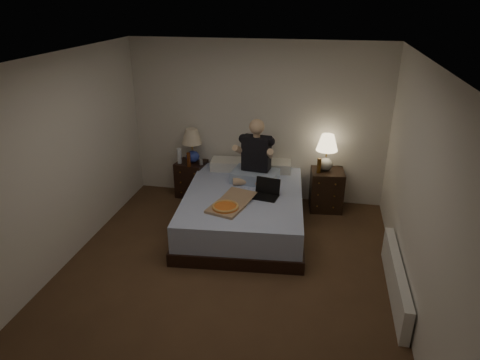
% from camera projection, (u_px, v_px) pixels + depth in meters
% --- Properties ---
extents(floor, '(4.00, 4.50, 0.00)m').
position_uv_depth(floor, '(225.00, 274.00, 5.13)').
color(floor, brown).
rests_on(floor, ground).
extents(ceiling, '(4.00, 4.50, 0.00)m').
position_uv_depth(ceiling, '(222.00, 60.00, 4.13)').
color(ceiling, white).
rests_on(ceiling, ground).
extents(wall_back, '(4.00, 0.00, 2.50)m').
position_uv_depth(wall_back, '(257.00, 123.00, 6.65)').
color(wall_back, silver).
rests_on(wall_back, ground).
extents(wall_front, '(4.00, 0.00, 2.50)m').
position_uv_depth(wall_front, '(140.00, 322.00, 2.61)').
color(wall_front, silver).
rests_on(wall_front, ground).
extents(wall_left, '(0.00, 4.50, 2.50)m').
position_uv_depth(wall_left, '(57.00, 166.00, 4.99)').
color(wall_left, silver).
rests_on(wall_left, ground).
extents(wall_right, '(0.00, 4.50, 2.50)m').
position_uv_depth(wall_right, '(418.00, 194.00, 4.28)').
color(wall_right, silver).
rests_on(wall_right, ground).
extents(bed, '(1.80, 2.29, 0.54)m').
position_uv_depth(bed, '(244.00, 210.00, 6.09)').
color(bed, '#5E78BD').
rests_on(bed, floor).
extents(nightstand_left, '(0.50, 0.46, 0.59)m').
position_uv_depth(nightstand_left, '(192.00, 179.00, 7.04)').
color(nightstand_left, black).
rests_on(nightstand_left, floor).
extents(nightstand_right, '(0.53, 0.49, 0.63)m').
position_uv_depth(nightstand_right, '(326.00, 190.00, 6.58)').
color(nightstand_right, black).
rests_on(nightstand_right, floor).
extents(lamp_left, '(0.38, 0.38, 0.56)m').
position_uv_depth(lamp_left, '(192.00, 146.00, 6.81)').
color(lamp_left, '#2A3C9C').
rests_on(lamp_left, nightstand_left).
extents(lamp_right, '(0.34, 0.34, 0.56)m').
position_uv_depth(lamp_right, '(326.00, 153.00, 6.38)').
color(lamp_right, gray).
rests_on(lamp_right, nightstand_right).
extents(water_bottle, '(0.07, 0.07, 0.25)m').
position_uv_depth(water_bottle, '(179.00, 156.00, 6.83)').
color(water_bottle, silver).
rests_on(water_bottle, nightstand_left).
extents(soda_can, '(0.07, 0.07, 0.10)m').
position_uv_depth(soda_can, '(201.00, 162.00, 6.80)').
color(soda_can, '#B5B5B0').
rests_on(soda_can, nightstand_left).
extents(beer_bottle_left, '(0.06, 0.06, 0.23)m').
position_uv_depth(beer_bottle_left, '(189.00, 160.00, 6.70)').
color(beer_bottle_left, '#4F220B').
rests_on(beer_bottle_left, nightstand_left).
extents(beer_bottle_right, '(0.06, 0.06, 0.23)m').
position_uv_depth(beer_bottle_right, '(319.00, 166.00, 6.35)').
color(beer_bottle_right, '#4F2E0B').
rests_on(beer_bottle_right, nightstand_right).
extents(person, '(0.72, 0.60, 0.93)m').
position_uv_depth(person, '(256.00, 151.00, 6.16)').
color(person, black).
rests_on(person, bed).
extents(laptop, '(0.38, 0.34, 0.24)m').
position_uv_depth(laptop, '(265.00, 190.00, 5.78)').
color(laptop, black).
rests_on(laptop, bed).
extents(pizza_box, '(0.59, 0.84, 0.08)m').
position_uv_depth(pizza_box, '(225.00, 207.00, 5.48)').
color(pizza_box, '#A28261').
rests_on(pizza_box, bed).
extents(radiator, '(0.10, 1.60, 0.40)m').
position_uv_depth(radiator, '(396.00, 279.00, 4.71)').
color(radiator, white).
rests_on(radiator, floor).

